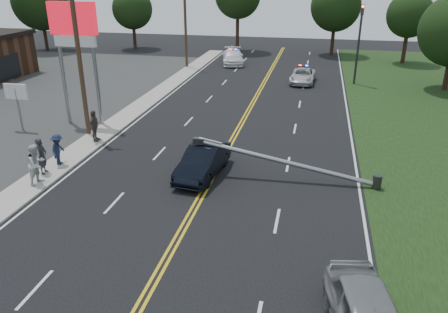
% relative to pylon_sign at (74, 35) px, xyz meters
% --- Properties ---
extents(ground, '(120.00, 120.00, 0.00)m').
position_rel_pylon_sign_xyz_m(ground, '(10.50, -14.00, -6.00)').
color(ground, black).
rests_on(ground, ground).
extents(sidewalk, '(1.80, 70.00, 0.12)m').
position_rel_pylon_sign_xyz_m(sidewalk, '(2.10, -4.00, -5.94)').
color(sidewalk, '#A29C93').
rests_on(sidewalk, ground).
extents(centerline_yellow, '(0.36, 80.00, 0.00)m').
position_rel_pylon_sign_xyz_m(centerline_yellow, '(10.50, -4.00, -5.99)').
color(centerline_yellow, gold).
rests_on(centerline_yellow, ground).
extents(pylon_sign, '(3.20, 0.35, 8.00)m').
position_rel_pylon_sign_xyz_m(pylon_sign, '(0.00, 0.00, 0.00)').
color(pylon_sign, gray).
rests_on(pylon_sign, ground).
extents(small_sign, '(1.60, 0.14, 3.10)m').
position_rel_pylon_sign_xyz_m(small_sign, '(-3.50, -2.00, -3.66)').
color(small_sign, gray).
rests_on(small_sign, ground).
extents(traffic_signal, '(0.28, 0.41, 7.05)m').
position_rel_pylon_sign_xyz_m(traffic_signal, '(18.80, 16.00, -1.79)').
color(traffic_signal, '#2D2D30').
rests_on(traffic_signal, ground).
extents(fallen_streetlight, '(9.36, 0.44, 1.91)m').
position_rel_pylon_sign_xyz_m(fallen_streetlight, '(14.69, -6.00, -5.08)').
color(fallen_streetlight, '#2D2D30').
rests_on(fallen_streetlight, ground).
extents(utility_pole_mid, '(1.60, 0.28, 10.00)m').
position_rel_pylon_sign_xyz_m(utility_pole_mid, '(1.30, -2.00, -0.91)').
color(utility_pole_mid, '#382619').
rests_on(utility_pole_mid, ground).
extents(utility_pole_far, '(1.60, 0.28, 10.00)m').
position_rel_pylon_sign_xyz_m(utility_pole_far, '(1.30, 20.00, -0.91)').
color(utility_pole_far, '#382619').
rests_on(utility_pole_far, ground).
extents(tree_4, '(7.09, 7.09, 9.69)m').
position_rel_pylon_sign_xyz_m(tree_4, '(-20.09, 26.84, 0.14)').
color(tree_4, black).
rests_on(tree_4, ground).
extents(tree_5, '(5.28, 5.28, 7.81)m').
position_rel_pylon_sign_xyz_m(tree_5, '(-9.28, 30.87, -0.84)').
color(tree_5, black).
rests_on(tree_5, ground).
extents(tree_7, '(6.04, 6.04, 8.85)m').
position_rel_pylon_sign_xyz_m(tree_7, '(16.91, 31.55, -0.18)').
color(tree_7, black).
rests_on(tree_7, ground).
extents(tree_8, '(5.01, 5.01, 7.83)m').
position_rel_pylon_sign_xyz_m(tree_8, '(24.84, 27.60, -0.68)').
color(tree_8, black).
rests_on(tree_8, ground).
extents(crashed_sedan, '(2.06, 4.76, 1.52)m').
position_rel_pylon_sign_xyz_m(crashed_sedan, '(10.01, -6.27, -5.24)').
color(crashed_sedan, black).
rests_on(crashed_sedan, ground).
extents(emergency_a, '(2.42, 4.79, 1.30)m').
position_rel_pylon_sign_xyz_m(emergency_a, '(14.05, 15.42, -5.35)').
color(emergency_a, silver).
rests_on(emergency_a, ground).
extents(emergency_b, '(3.35, 5.86, 1.60)m').
position_rel_pylon_sign_xyz_m(emergency_b, '(5.86, 23.07, -5.20)').
color(emergency_b, white).
rests_on(emergency_b, ground).
extents(bystander_a, '(0.58, 0.77, 1.89)m').
position_rel_pylon_sign_xyz_m(bystander_a, '(2.00, -7.98, -4.93)').
color(bystander_a, '#24242B').
rests_on(bystander_a, sidewalk).
extents(bystander_b, '(0.90, 1.08, 2.00)m').
position_rel_pylon_sign_xyz_m(bystander_b, '(2.45, -9.08, -4.88)').
color(bystander_b, '#BBBBC0').
rests_on(bystander_b, sidewalk).
extents(bystander_c, '(0.78, 1.17, 1.70)m').
position_rel_pylon_sign_xyz_m(bystander_c, '(2.18, -6.80, -5.03)').
color(bystander_c, '#1A2241').
rests_on(bystander_c, sidewalk).
extents(bystander_d, '(0.54, 1.16, 1.93)m').
position_rel_pylon_sign_xyz_m(bystander_d, '(2.39, -3.16, -4.91)').
color(bystander_d, '#514741').
rests_on(bystander_d, sidewalk).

